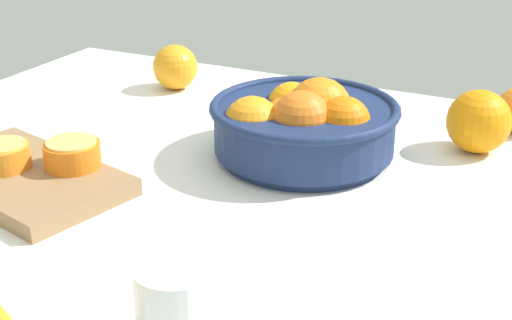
% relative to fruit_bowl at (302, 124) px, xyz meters
% --- Properties ---
extents(ground_plane, '(1.24, 0.97, 0.03)m').
position_rel_fruit_bowl_xyz_m(ground_plane, '(-0.01, -0.15, -0.06)').
color(ground_plane, white).
extents(fruit_bowl, '(0.25, 0.25, 0.11)m').
position_rel_fruit_bowl_xyz_m(fruit_bowl, '(0.00, 0.00, 0.00)').
color(fruit_bowl, navy).
rests_on(fruit_bowl, ground_plane).
extents(second_glass, '(0.07, 0.07, 0.09)m').
position_rel_fruit_bowl_xyz_m(second_glass, '(0.07, -0.42, -0.01)').
color(second_glass, white).
rests_on(second_glass, ground_plane).
extents(cutting_board, '(0.30, 0.21, 0.02)m').
position_rel_fruit_bowl_xyz_m(cutting_board, '(-0.28, -0.23, -0.04)').
color(cutting_board, olive).
rests_on(cutting_board, ground_plane).
extents(orange_half_0, '(0.07, 0.07, 0.03)m').
position_rel_fruit_bowl_xyz_m(orange_half_0, '(-0.23, -0.20, -0.01)').
color(orange_half_0, orange).
rests_on(orange_half_0, cutting_board).
extents(orange_half_1, '(0.06, 0.06, 0.03)m').
position_rel_fruit_bowl_xyz_m(orange_half_1, '(-0.30, -0.24, -0.01)').
color(orange_half_1, orange).
rests_on(orange_half_1, cutting_board).
extents(loose_orange_0, '(0.08, 0.08, 0.08)m').
position_rel_fruit_bowl_xyz_m(loose_orange_0, '(-0.31, 0.18, -0.01)').
color(loose_orange_0, orange).
rests_on(loose_orange_0, ground_plane).
extents(loose_orange_1, '(0.09, 0.09, 0.09)m').
position_rel_fruit_bowl_xyz_m(loose_orange_1, '(0.21, 0.13, -0.00)').
color(loose_orange_1, orange).
rests_on(loose_orange_1, ground_plane).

